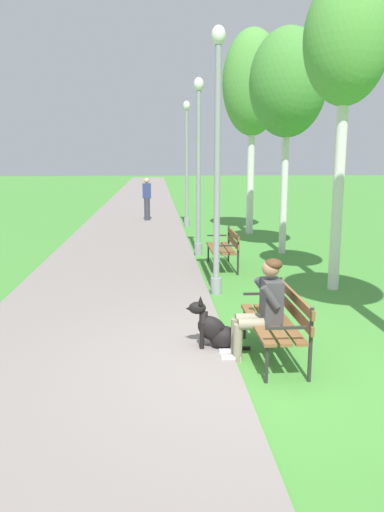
{
  "coord_description": "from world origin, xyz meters",
  "views": [
    {
      "loc": [
        -1.05,
        -5.42,
        2.45
      ],
      "look_at": [
        -0.49,
        2.35,
        0.9
      ],
      "focal_mm": 35.26,
      "sensor_mm": 36.0,
      "label": 1
    }
  ],
  "objects_px": {
    "lamp_post_far": "(187,163)",
    "birch_tree_fourth": "(253,84)",
    "birch_tree_third": "(288,84)",
    "park_bench_near": "(279,318)",
    "lamp_post_near": "(217,162)",
    "park_bench_mid": "(225,245)",
    "pedestrian_distant": "(147,199)",
    "lamp_post_mid": "(199,166)",
    "person_seated_on_near_bench": "(262,305)",
    "birch_tree_second": "(346,44)",
    "dog_black": "(216,331)"
  },
  "relations": [
    {
      "from": "park_bench_near",
      "to": "lamp_post_far",
      "type": "height_order",
      "value": "lamp_post_far"
    },
    {
      "from": "park_bench_mid",
      "to": "lamp_post_far",
      "type": "distance_m",
      "value": 7.0
    },
    {
      "from": "person_seated_on_near_bench",
      "to": "dog_black",
      "type": "xyz_separation_m",
      "value": [
        -0.53,
        0.29,
        -0.42
      ]
    },
    {
      "from": "lamp_post_mid",
      "to": "pedestrian_distant",
      "type": "bearing_deg",
      "value": 101.46
    },
    {
      "from": "birch_tree_fourth",
      "to": "pedestrian_distant",
      "type": "bearing_deg",
      "value": 134.22
    },
    {
      "from": "dog_black",
      "to": "pedestrian_distant",
      "type": "distance_m",
      "value": 13.25
    },
    {
      "from": "lamp_post_mid",
      "to": "birch_tree_third",
      "type": "bearing_deg",
      "value": 3.24
    },
    {
      "from": "lamp_post_far",
      "to": "birch_tree_second",
      "type": "height_order",
      "value": "birch_tree_second"
    },
    {
      "from": "lamp_post_mid",
      "to": "birch_tree_fourth",
      "type": "relative_size",
      "value": 0.69
    },
    {
      "from": "birch_tree_third",
      "to": "pedestrian_distant",
      "type": "distance_m",
      "value": 8.33
    },
    {
      "from": "birch_tree_second",
      "to": "pedestrian_distant",
      "type": "relative_size",
      "value": 3.34
    },
    {
      "from": "dog_black",
      "to": "lamp_post_mid",
      "type": "distance_m",
      "value": 6.62
    },
    {
      "from": "person_seated_on_near_bench",
      "to": "lamp_post_far",
      "type": "distance_m",
      "value": 11.95
    },
    {
      "from": "lamp_post_near",
      "to": "birch_tree_fourth",
      "type": "height_order",
      "value": "birch_tree_fourth"
    },
    {
      "from": "lamp_post_mid",
      "to": "dog_black",
      "type": "bearing_deg",
      "value": -92.83
    },
    {
      "from": "person_seated_on_near_bench",
      "to": "lamp_post_mid",
      "type": "xyz_separation_m",
      "value": [
        -0.22,
        6.6,
        1.53
      ]
    },
    {
      "from": "person_seated_on_near_bench",
      "to": "lamp_post_near",
      "type": "height_order",
      "value": "lamp_post_near"
    },
    {
      "from": "park_bench_near",
      "to": "birch_tree_fourth",
      "type": "height_order",
      "value": "birch_tree_fourth"
    },
    {
      "from": "lamp_post_far",
      "to": "birch_tree_fourth",
      "type": "distance_m",
      "value": 3.54
    },
    {
      "from": "park_bench_near",
      "to": "lamp_post_mid",
      "type": "bearing_deg",
      "value": 93.71
    },
    {
      "from": "birch_tree_fourth",
      "to": "park_bench_near",
      "type": "bearing_deg",
      "value": -98.5
    },
    {
      "from": "lamp_post_far",
      "to": "pedestrian_distant",
      "type": "height_order",
      "value": "lamp_post_far"
    },
    {
      "from": "park_bench_near",
      "to": "park_bench_mid",
      "type": "height_order",
      "value": "same"
    },
    {
      "from": "park_bench_near",
      "to": "lamp_post_far",
      "type": "bearing_deg",
      "value": 91.93
    },
    {
      "from": "lamp_post_near",
      "to": "pedestrian_distant",
      "type": "distance_m",
      "value": 10.72
    },
    {
      "from": "park_bench_near",
      "to": "park_bench_mid",
      "type": "bearing_deg",
      "value": 89.65
    },
    {
      "from": "dog_black",
      "to": "birch_tree_second",
      "type": "bearing_deg",
      "value": 48.14
    },
    {
      "from": "dog_black",
      "to": "lamp_post_mid",
      "type": "bearing_deg",
      "value": 87.17
    },
    {
      "from": "park_bench_mid",
      "to": "birch_tree_fourth",
      "type": "distance_m",
      "value": 6.61
    },
    {
      "from": "park_bench_near",
      "to": "lamp_post_mid",
      "type": "height_order",
      "value": "lamp_post_mid"
    },
    {
      "from": "person_seated_on_near_bench",
      "to": "lamp_post_far",
      "type": "height_order",
      "value": "lamp_post_far"
    },
    {
      "from": "park_bench_mid",
      "to": "lamp_post_mid",
      "type": "relative_size",
      "value": 0.35
    },
    {
      "from": "park_bench_mid",
      "to": "birch_tree_fourth",
      "type": "relative_size",
      "value": 0.24
    },
    {
      "from": "park_bench_near",
      "to": "birch_tree_second",
      "type": "height_order",
      "value": "birch_tree_second"
    },
    {
      "from": "park_bench_near",
      "to": "birch_tree_second",
      "type": "distance_m",
      "value": 5.28
    },
    {
      "from": "park_bench_near",
      "to": "lamp_post_near",
      "type": "bearing_deg",
      "value": 97.98
    },
    {
      "from": "park_bench_mid",
      "to": "dog_black",
      "type": "bearing_deg",
      "value": -99.17
    },
    {
      "from": "birch_tree_second",
      "to": "lamp_post_mid",
      "type": "bearing_deg",
      "value": 122.98
    },
    {
      "from": "dog_black",
      "to": "park_bench_near",
      "type": "bearing_deg",
      "value": -22.53
    },
    {
      "from": "dog_black",
      "to": "birch_tree_third",
      "type": "relative_size",
      "value": 0.15
    },
    {
      "from": "lamp_post_far",
      "to": "birch_tree_third",
      "type": "xyz_separation_m",
      "value": [
        2.14,
        -5.13,
        1.95
      ]
    },
    {
      "from": "park_bench_near",
      "to": "lamp_post_near",
      "type": "height_order",
      "value": "lamp_post_near"
    },
    {
      "from": "person_seated_on_near_bench",
      "to": "lamp_post_mid",
      "type": "relative_size",
      "value": 0.29
    },
    {
      "from": "birch_tree_fourth",
      "to": "lamp_post_mid",
      "type": "bearing_deg",
      "value": -119.25
    },
    {
      "from": "lamp_post_near",
      "to": "birch_tree_second",
      "type": "bearing_deg",
      "value": 4.76
    },
    {
      "from": "lamp_post_far",
      "to": "dog_black",
      "type": "bearing_deg",
      "value": -91.69
    },
    {
      "from": "dog_black",
      "to": "birch_tree_second",
      "type": "distance_m",
      "value": 5.59
    },
    {
      "from": "lamp_post_near",
      "to": "pedestrian_distant",
      "type": "bearing_deg",
      "value": 97.61
    },
    {
      "from": "lamp_post_near",
      "to": "lamp_post_far",
      "type": "distance_m",
      "value": 8.9
    },
    {
      "from": "park_bench_mid",
      "to": "dog_black",
      "type": "height_order",
      "value": "park_bench_mid"
    }
  ]
}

